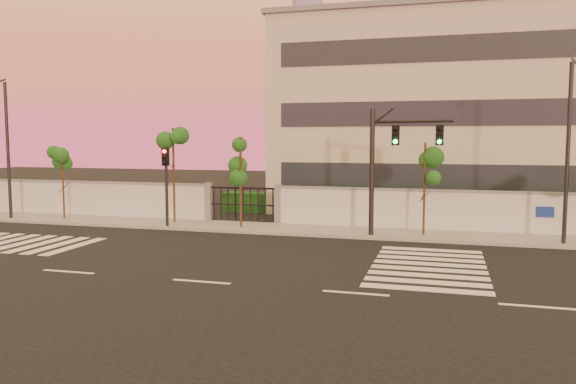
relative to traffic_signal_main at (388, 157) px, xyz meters
name	(u,v)px	position (x,y,z in m)	size (l,w,h in m)	color
ground	(201,282)	(-4.98, -9.52, -3.76)	(120.00, 120.00, 0.00)	black
sidewalk	(289,229)	(-4.98, 0.98, -3.69)	(60.00, 3.00, 0.15)	gray
perimeter_wall	(298,206)	(-4.88, 2.48, -2.69)	(60.00, 0.36, 2.20)	silver
hedge_row	(329,206)	(-3.81, 5.22, -2.94)	(41.00, 4.25, 1.80)	#14330F
institutional_building	(471,114)	(4.02, 12.47, 2.40)	(24.40, 12.40, 12.25)	beige
distant_skyscraper	(307,30)	(-69.98, 270.48, 58.22)	(16.00, 16.00, 118.00)	gray
road_markings	(204,256)	(-6.56, -5.76, -3.75)	(57.00, 7.62, 0.02)	silver
street_tree_b	(63,167)	(-17.98, 0.79, -0.76)	(1.31, 1.04, 4.08)	#382314
street_tree_c	(174,154)	(-11.36, 1.16, 0.03)	(1.41, 1.12, 5.16)	#382314
street_tree_d	(241,162)	(-7.36, 0.58, -0.31)	(1.54, 1.23, 4.68)	#382314
street_tree_e	(425,168)	(1.62, 0.73, -0.51)	(1.35, 1.07, 4.42)	#382314
traffic_signal_main	(388,157)	(0.00, 0.00, 0.00)	(3.69, 1.31, 5.95)	black
traffic_signal_secondary	(166,176)	(-11.09, -0.24, -1.06)	(0.33, 0.33, 4.25)	black
streetlight_west	(5,143)	(-20.97, -0.10, 0.60)	(0.48, 1.94, 8.07)	black
streetlight_east	(569,143)	(7.45, -0.03, 0.64)	(0.49, 1.96, 8.15)	black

